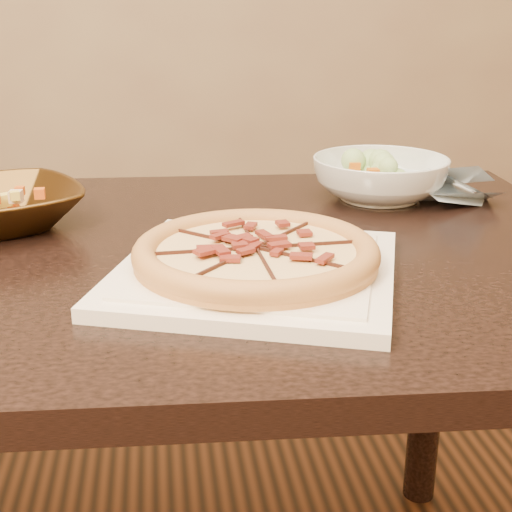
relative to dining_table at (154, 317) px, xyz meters
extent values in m
cube|color=black|center=(0.00, 0.00, 0.09)|extent=(1.36, 0.92, 0.04)
cylinder|color=black|center=(0.58, 0.34, -0.29)|extent=(0.07, 0.07, 0.71)
cube|color=white|center=(0.13, -0.14, 0.12)|extent=(0.42, 0.42, 0.02)
cube|color=white|center=(0.13, -0.14, 0.13)|extent=(0.36, 0.36, 0.00)
cylinder|color=gold|center=(0.13, -0.14, 0.14)|extent=(0.30, 0.30, 0.01)
torus|color=gold|center=(0.13, -0.14, 0.15)|extent=(0.30, 0.30, 0.03)
cylinder|color=#F6DB81|center=(0.13, -0.14, 0.14)|extent=(0.24, 0.24, 0.01)
cube|color=black|center=(0.13, -0.14, 0.15)|extent=(0.02, 0.30, 0.01)
cube|color=black|center=(0.13, -0.14, 0.15)|extent=(0.22, 0.20, 0.01)
cube|color=black|center=(0.13, -0.14, 0.15)|extent=(0.30, 0.02, 0.01)
cube|color=black|center=(0.13, -0.14, 0.15)|extent=(0.20, 0.22, 0.01)
cube|color=maroon|center=(0.15, -0.14, 0.15)|extent=(0.02, 0.02, 0.00)
cube|color=maroon|center=(0.18, -0.13, 0.15)|extent=(0.03, 0.02, 0.00)
cube|color=maroon|center=(0.20, -0.10, 0.15)|extent=(0.03, 0.02, 0.00)
cube|color=maroon|center=(0.15, -0.12, 0.15)|extent=(0.03, 0.03, 0.00)
cube|color=maroon|center=(0.16, -0.09, 0.15)|extent=(0.02, 0.03, 0.00)
cube|color=maroon|center=(0.15, -0.06, 0.15)|extent=(0.02, 0.03, 0.00)
cube|color=maroon|center=(0.13, -0.11, 0.15)|extent=(0.02, 0.02, 0.00)
cube|color=maroon|center=(0.11, -0.08, 0.15)|extent=(0.02, 0.03, 0.00)
cube|color=maroon|center=(0.08, -0.07, 0.15)|extent=(0.02, 0.03, 0.00)
cube|color=maroon|center=(0.10, -0.11, 0.15)|extent=(0.03, 0.03, 0.00)
cube|color=maroon|center=(0.06, -0.11, 0.15)|extent=(0.03, 0.02, 0.00)
cube|color=maroon|center=(0.10, -0.14, 0.15)|extent=(0.03, 0.02, 0.00)
cube|color=maroon|center=(0.07, -0.15, 0.15)|extent=(0.02, 0.02, 0.00)
cube|color=maroon|center=(0.05, -0.17, 0.15)|extent=(0.03, 0.02, 0.00)
cube|color=maroon|center=(0.10, -0.16, 0.15)|extent=(0.03, 0.02, 0.00)
cube|color=maroon|center=(0.09, -0.19, 0.15)|extent=(0.03, 0.03, 0.00)
cube|color=maroon|center=(0.09, -0.23, 0.15)|extent=(0.02, 0.03, 0.00)
cube|color=maroon|center=(0.12, -0.19, 0.15)|extent=(0.02, 0.03, 0.00)
cube|color=maroon|center=(0.13, -0.22, 0.15)|extent=(0.02, 0.02, 0.00)
cube|color=maroon|center=(0.14, -0.17, 0.15)|extent=(0.02, 0.03, 0.00)
cube|color=maroon|center=(0.16, -0.19, 0.15)|extent=(0.02, 0.03, 0.00)
cube|color=maroon|center=(0.19, -0.20, 0.15)|extent=(0.03, 0.03, 0.00)
cube|color=maroon|center=(0.16, -0.16, 0.15)|extent=(0.03, 0.02, 0.00)
cube|color=maroon|center=(0.19, -0.16, 0.15)|extent=(0.03, 0.02, 0.00)
cube|color=#C64E11|center=(-0.21, 0.13, 0.18)|extent=(0.03, 0.03, 0.03)
cube|color=#E3C749|center=(-0.20, 0.14, 0.18)|extent=(0.03, 0.03, 0.03)
cube|color=beige|center=(-0.19, 0.16, 0.18)|extent=(0.03, 0.03, 0.03)
cube|color=#E3C749|center=(-0.20, 0.09, 0.18)|extent=(0.03, 0.03, 0.03)
cube|color=#C64E11|center=(-0.21, 0.11, 0.18)|extent=(0.03, 0.03, 0.03)
imported|color=white|center=(0.39, 0.20, 0.15)|extent=(0.27, 0.27, 0.07)
sphere|color=#B0D672|center=(0.39, 0.20, 0.20)|extent=(0.04, 0.04, 0.04)
sphere|color=#B0D672|center=(0.41, 0.21, 0.20)|extent=(0.04, 0.04, 0.04)
sphere|color=#B0D672|center=(0.42, 0.24, 0.20)|extent=(0.04, 0.04, 0.04)
sphere|color=#B0D672|center=(0.40, 0.21, 0.20)|extent=(0.04, 0.04, 0.04)
sphere|color=#B0D672|center=(0.38, 0.23, 0.20)|extent=(0.04, 0.04, 0.04)
sphere|color=#B0D672|center=(0.39, 0.20, 0.20)|extent=(0.04, 0.04, 0.04)
sphere|color=#B0D672|center=(0.37, 0.21, 0.20)|extent=(0.04, 0.04, 0.04)
sphere|color=#B0D672|center=(0.35, 0.19, 0.20)|extent=(0.04, 0.04, 0.04)
sphere|color=#B0D672|center=(0.38, 0.19, 0.20)|extent=(0.04, 0.04, 0.04)
sphere|color=#B0D672|center=(0.38, 0.17, 0.20)|extent=(0.04, 0.04, 0.04)
sphere|color=#B0D672|center=(0.40, 0.20, 0.20)|extent=(0.04, 0.04, 0.04)
sphere|color=#B0D672|center=(0.41, 0.18, 0.20)|extent=(0.04, 0.04, 0.04)
sphere|color=#B0D672|center=(0.44, 0.18, 0.20)|extent=(0.04, 0.04, 0.04)
cube|color=#D1600C|center=(0.42, 0.22, 0.19)|extent=(0.02, 0.02, 0.01)
cube|color=#D1600C|center=(0.36, 0.21, 0.19)|extent=(0.02, 0.02, 0.01)
cube|color=#D1600C|center=(0.40, 0.17, 0.19)|extent=(0.02, 0.02, 0.01)
camera|label=1|loc=(0.02, -0.96, 0.43)|focal=50.00mm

